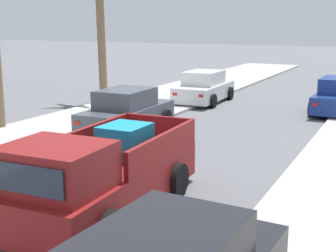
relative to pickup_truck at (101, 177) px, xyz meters
name	(u,v)px	position (x,y,z in m)	size (l,w,h in m)	color
sidewalk_left	(61,131)	(-5.46, 5.46, -0.74)	(4.70, 60.00, 0.12)	#B2AFA8
curb_left	(83,134)	(-4.52, 5.46, -0.75)	(0.16, 60.00, 0.10)	silver
pickup_truck	(101,177)	(0.00, 0.00, 0.00)	(2.36, 5.28, 1.80)	maroon
car_left_near	(204,88)	(-3.39, 13.77, -0.09)	(2.12, 4.30, 1.54)	silver
car_left_far	(127,112)	(-3.47, 6.69, -0.09)	(2.08, 4.29, 1.54)	#474C56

